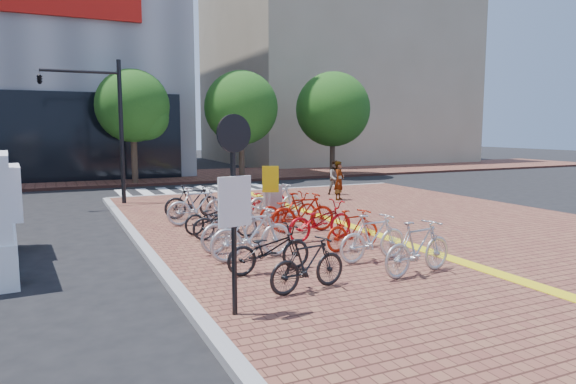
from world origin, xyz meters
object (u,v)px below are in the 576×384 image
bike_9 (373,237)px  pedestrian_a (339,181)px  bike_2 (252,233)px  bike_8 (418,248)px  notice_sign (234,191)px  bike_1 (269,249)px  bike_3 (236,228)px  yellow_sign (270,185)px  bike_6 (198,205)px  bike_4 (225,221)px  utility_box (273,203)px  bike_15 (263,199)px  bike_12 (303,212)px  bike_5 (213,217)px  bike_10 (353,229)px  traffic_light_pole (85,104)px  bike_7 (193,201)px  bike_14 (275,201)px  pedestrian_b (336,178)px  bike_13 (288,209)px  bike_0 (308,264)px  bike_11 (320,221)px

bike_9 → pedestrian_a: size_ratio=1.11×
bike_2 → bike_8: (2.56, -2.48, -0.04)m
pedestrian_a → notice_sign: bearing=-165.6°
bike_1 → pedestrian_a: size_ratio=1.15×
bike_3 → yellow_sign: size_ratio=1.05×
bike_3 → bike_6: (0.07, 3.68, 0.02)m
bike_4 → utility_box: (2.09, 1.75, 0.11)m
pedestrian_a → bike_4: bearing=-179.9°
bike_15 → bike_6: bearing=109.1°
bike_12 → bike_5: bearing=73.6°
bike_9 → bike_12: size_ratio=0.93×
yellow_sign → pedestrian_a: bearing=40.3°
bike_1 → bike_4: 3.43m
bike_15 → bike_12: bearing=170.0°
bike_8 → bike_10: 2.35m
bike_4 → traffic_light_pole: (-2.85, 7.84, 3.30)m
bike_7 → traffic_light_pole: traffic_light_pole is taller
bike_6 → bike_9: 6.27m
bike_3 → bike_10: (2.58, -1.04, -0.07)m
bike_6 → bike_14: bike_14 is taller
bike_5 → traffic_light_pole: size_ratio=0.31×
bike_7 → bike_4: bearing=-178.9°
pedestrian_b → utility_box: 7.03m
bike_2 → bike_7: bike_2 is taller
bike_6 → yellow_sign: bearing=-124.3°
bike_2 → bike_4: bike_2 is taller
bike_7 → pedestrian_a: (6.46, 1.72, 0.24)m
traffic_light_pole → bike_12: bearing=-57.4°
bike_1 → bike_13: bike_13 is taller
bike_0 → bike_14: 7.37m
bike_3 → bike_7: 4.82m
bike_1 → pedestrian_a: (6.64, 8.54, 0.31)m
bike_6 → notice_sign: bearing=166.6°
bike_7 → bike_12: size_ratio=0.98×
bike_8 → bike_9: (-0.21, 1.26, -0.02)m
bike_1 → bike_5: size_ratio=1.05×
bike_9 → bike_12: (0.03, 3.47, 0.04)m
bike_15 → utility_box: bearing=161.7°
pedestrian_a → pedestrian_b: bearing=26.3°
bike_11 → bike_13: (0.08, 2.14, -0.01)m
bike_10 → utility_box: 4.23m
pedestrian_a → bike_8: bearing=-150.4°
bike_4 → bike_8: bike_8 is taller
bike_9 → pedestrian_b: pedestrian_b is taller
bike_15 → notice_sign: size_ratio=0.59×
bike_2 → utility_box: size_ratio=1.69×
bike_6 → bike_14: bearing=-94.7°
bike_9 → yellow_sign: 4.75m
bike_7 → traffic_light_pole: 6.18m
bike_1 → traffic_light_pole: 12.03m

